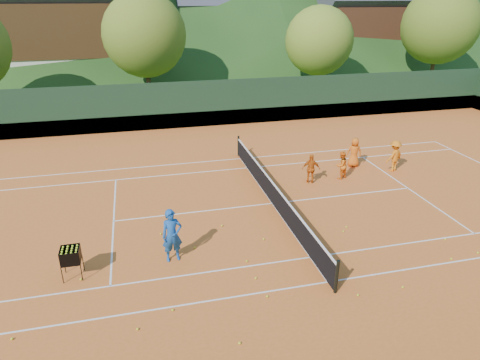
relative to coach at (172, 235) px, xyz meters
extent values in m
plane|color=#2E4C17|center=(4.41, 3.15, -0.93)|extent=(400.00, 400.00, 0.00)
cube|color=#C85C20|center=(4.41, 3.15, -0.92)|extent=(40.00, 24.00, 0.02)
imported|color=#174D9A|center=(0.00, 0.00, 0.00)|extent=(0.70, 0.50, 1.81)
imported|color=orange|center=(8.35, 4.93, -0.24)|extent=(0.80, 0.73, 1.33)
imported|color=#D15C12|center=(6.77, 4.78, -0.21)|extent=(0.88, 0.59, 1.38)
imported|color=#DC5F13|center=(9.68, 6.21, -0.16)|extent=(0.84, 0.68, 1.49)
imported|color=orange|center=(11.28, 5.19, -0.13)|extent=(1.14, 0.89, 1.55)
sphere|color=#C8DC24|center=(-0.29, -2.52, -0.87)|extent=(0.07, 0.07, 0.07)
sphere|color=#C8DC24|center=(-0.30, 1.70, -0.87)|extent=(0.07, 0.07, 0.07)
sphere|color=#C8DC24|center=(4.98, -3.15, -0.87)|extent=(0.07, 0.07, 0.07)
sphere|color=#C8DC24|center=(0.77, 0.49, -0.87)|extent=(0.07, 0.07, 0.07)
sphere|color=#C8DC24|center=(8.85, -2.20, -0.87)|extent=(0.07, 0.07, 0.07)
sphere|color=#C8DC24|center=(9.96, -2.11, -0.87)|extent=(0.07, 0.07, 0.07)
sphere|color=#C8DC24|center=(4.80, 0.29, -0.87)|extent=(0.07, 0.07, 0.07)
sphere|color=#C8DC24|center=(3.22, 0.45, -0.87)|extent=(0.07, 0.07, 0.07)
sphere|color=#C8DC24|center=(1.21, -4.14, -0.87)|extent=(0.07, 0.07, 0.07)
sphere|color=#C8DC24|center=(2.33, -1.67, -0.87)|extent=(0.07, 0.07, 0.07)
sphere|color=#C8DC24|center=(2.42, -2.58, -0.87)|extent=(0.07, 0.07, 0.07)
sphere|color=#C8DC24|center=(9.48, -1.10, -0.87)|extent=(0.07, 0.07, 0.07)
sphere|color=#C8DC24|center=(6.21, 0.27, -0.87)|extent=(0.07, 0.07, 0.07)
sphere|color=#C8DC24|center=(6.44, -3.14, -0.87)|extent=(0.07, 0.07, 0.07)
sphere|color=#C8DC24|center=(-2.87, -0.45, -0.87)|extent=(0.07, 0.07, 0.07)
sphere|color=#C8DC24|center=(1.98, 1.75, -0.87)|extent=(0.07, 0.07, 0.07)
sphere|color=#C8DC24|center=(6.47, 0.54, -0.87)|extent=(0.07, 0.07, 0.07)
sphere|color=#C8DC24|center=(-4.32, -2.62, -0.87)|extent=(0.07, 0.07, 0.07)
sphere|color=#C8DC24|center=(-1.24, -3.03, -0.87)|extent=(0.07, 0.07, 0.07)
sphere|color=#C8DC24|center=(2.29, -0.73, -0.87)|extent=(0.07, 0.07, 0.07)
cube|color=silver|center=(4.41, -2.34, -0.90)|extent=(23.77, 0.06, 0.00)
cube|color=white|center=(4.41, 8.63, -0.90)|extent=(23.77, 0.06, 0.00)
cube|color=silver|center=(4.41, -0.97, -0.90)|extent=(23.77, 0.06, 0.00)
cube|color=white|center=(4.41, 7.26, -0.90)|extent=(23.77, 0.06, 0.00)
cube|color=white|center=(-1.99, 3.15, -0.90)|extent=(0.06, 8.23, 0.00)
cube|color=white|center=(10.81, 3.15, -0.90)|extent=(0.06, 8.23, 0.00)
cube|color=white|center=(4.41, 3.15, -0.90)|extent=(12.80, 0.06, 0.00)
cube|color=white|center=(4.41, 3.15, -0.90)|extent=(0.06, 10.97, 0.00)
cube|color=black|center=(4.41, 3.15, -0.46)|extent=(0.03, 11.97, 0.90)
cube|color=white|center=(4.41, 3.15, 0.01)|extent=(0.05, 11.97, 0.06)
cylinder|color=black|center=(4.41, -2.84, -0.36)|extent=(0.10, 0.10, 1.10)
cylinder|color=black|center=(4.41, 9.13, -0.36)|extent=(0.10, 0.10, 1.10)
cube|color=black|center=(4.41, 15.15, 0.59)|extent=(40.00, 0.05, 3.00)
cube|color=#1A5B28|center=(4.41, 15.15, -0.41)|extent=(40.40, 0.05, 1.00)
cylinder|color=black|center=(-3.36, -0.48, -0.63)|extent=(0.02, 0.02, 0.55)
cylinder|color=black|center=(-2.81, -0.48, -0.63)|extent=(0.02, 0.02, 0.55)
cylinder|color=black|center=(-3.36, 0.07, -0.63)|extent=(0.02, 0.02, 0.55)
cylinder|color=black|center=(-2.81, 0.07, -0.63)|extent=(0.02, 0.02, 0.55)
cube|color=black|center=(-3.08, -0.20, -0.36)|extent=(0.55, 0.55, 0.02)
cube|color=black|center=(-3.08, -0.48, -0.13)|extent=(0.55, 0.02, 0.45)
cube|color=black|center=(-3.08, 0.07, -0.13)|extent=(0.55, 0.02, 0.45)
cube|color=black|center=(-3.36, -0.20, -0.13)|extent=(0.02, 0.55, 0.45)
cube|color=black|center=(-2.81, -0.20, -0.13)|extent=(0.02, 0.55, 0.45)
sphere|color=#CCE526|center=(-3.29, -0.41, 0.06)|extent=(0.07, 0.07, 0.07)
sphere|color=#CCE526|center=(-3.29, -0.27, 0.06)|extent=(0.07, 0.07, 0.07)
sphere|color=#CCE526|center=(-3.29, -0.14, 0.06)|extent=(0.07, 0.07, 0.07)
sphere|color=#CCE526|center=(-3.29, 0.00, 0.06)|extent=(0.07, 0.07, 0.07)
sphere|color=#CCE526|center=(-3.15, -0.41, 0.06)|extent=(0.07, 0.07, 0.07)
sphere|color=#CCE526|center=(-3.15, -0.27, 0.06)|extent=(0.07, 0.07, 0.07)
sphere|color=#CCE526|center=(-3.15, -0.14, 0.06)|extent=(0.07, 0.07, 0.07)
sphere|color=#CCE526|center=(-3.15, 0.00, 0.06)|extent=(0.07, 0.07, 0.07)
sphere|color=#CCE526|center=(-3.01, -0.41, 0.06)|extent=(0.07, 0.07, 0.07)
sphere|color=#CCE526|center=(-3.01, -0.27, 0.06)|extent=(0.07, 0.07, 0.07)
sphere|color=#CCE526|center=(-3.01, -0.14, 0.06)|extent=(0.07, 0.07, 0.07)
sphere|color=#CCE526|center=(-3.01, 0.00, 0.06)|extent=(0.07, 0.07, 0.07)
sphere|color=#CCE526|center=(-2.88, -0.41, 0.06)|extent=(0.07, 0.07, 0.07)
sphere|color=#CCE526|center=(-2.88, -0.27, 0.06)|extent=(0.07, 0.07, 0.07)
sphere|color=#CCE526|center=(-2.88, -0.14, 0.06)|extent=(0.07, 0.07, 0.07)
sphere|color=#CCE526|center=(-2.88, 0.00, 0.06)|extent=(0.07, 0.07, 0.07)
cube|color=beige|center=(-5.59, 33.15, 0.51)|extent=(12.00, 9.00, 2.88)
cube|color=#38210F|center=(-5.59, 33.15, 4.19)|extent=(12.24, 9.18, 4.48)
cube|color=beige|center=(10.41, 37.15, 0.33)|extent=(11.00, 8.00, 2.52)
cube|color=#341A0E|center=(10.41, 37.15, 3.55)|extent=(11.22, 8.16, 3.92)
cube|color=#3F3F47|center=(10.41, 37.15, 6.11)|extent=(12.65, 8.82, 8.82)
cube|color=beige|center=(24.41, 33.15, 0.42)|extent=(10.00, 8.00, 2.70)
cube|color=#3B1D10|center=(24.41, 33.15, 3.87)|extent=(10.20, 8.16, 4.20)
cube|color=#3D3D44|center=(24.41, 33.15, 6.57)|extent=(11.50, 8.82, 8.82)
cylinder|color=#3E2818|center=(0.41, 23.15, 0.51)|extent=(0.36, 0.36, 2.88)
sphere|color=#4B6F1D|center=(0.41, 23.15, 4.27)|extent=(6.40, 6.40, 6.40)
cylinder|color=#3E2918|center=(14.41, 22.15, 0.33)|extent=(0.36, 0.36, 2.52)
sphere|color=#517B20|center=(14.41, 22.15, 3.62)|extent=(5.60, 5.60, 5.60)
cylinder|color=#3F2919|center=(26.41, 23.15, 0.60)|extent=(0.36, 0.36, 3.06)
sphere|color=#456A1C|center=(26.41, 23.15, 4.60)|extent=(6.80, 6.80, 6.80)
camera|label=1|loc=(-0.72, -12.03, 7.08)|focal=32.00mm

